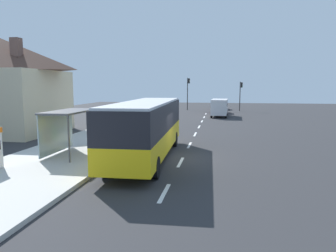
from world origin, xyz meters
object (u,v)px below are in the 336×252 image
Objects in this scene: sedan_far at (220,108)px; recycling_bin_blue at (115,141)px; bus at (147,126)px; traffic_light_near_side at (241,92)px; recycling_bin_red at (122,137)px; white_van at (220,107)px; traffic_light_far_side at (188,89)px; recycling_bin_yellow at (118,139)px; sedan_near at (220,105)px; recycling_bin_green at (125,135)px; bus_shelter at (65,121)px.

sedan_far is 29.88m from recycling_bin_blue.
bus is 2.36× the size of traffic_light_near_side.
sedan_far is at bearing -123.75° from traffic_light_near_side.
traffic_light_near_side is at bearing 74.05° from recycling_bin_blue.
white_van is at bearing 73.97° from recycling_bin_red.
sedan_far is at bearing 82.62° from bus.
recycling_bin_blue is at bearing 143.52° from bus.
traffic_light_near_side reaches higher than bus.
white_van is 24.53m from recycling_bin_blue.
recycling_bin_blue is at bearing -90.00° from recycling_bin_red.
traffic_light_far_side is (1.10, 33.35, 2.90)m from recycling_bin_red.
traffic_light_far_side is at bearing 88.16° from recycling_bin_yellow.
sedan_near is 0.95× the size of traffic_light_near_side.
recycling_bin_red is 1.00× the size of recycling_bin_green.
traffic_light_near_side is (9.70, 33.25, 2.48)m from recycling_bin_yellow.
recycling_bin_red is at bearing -106.60° from traffic_light_near_side.
traffic_light_far_side reaches higher than traffic_light_near_side.
recycling_bin_green is at bearing -106.52° from white_van.
bus is 4.71m from bus_shelter.
traffic_light_near_side is at bearing 72.18° from white_van.
bus is 11.66× the size of recycling_bin_blue.
bus_shelter is (-2.21, -2.09, 1.44)m from recycling_bin_blue.
bus_shelter reaches higher than white_van.
sedan_near and sedan_far have the same top height.
sedan_far is at bearing -90.01° from sedan_near.
recycling_bin_yellow is 0.20× the size of traffic_light_near_side.
recycling_bin_red is at bearing -90.00° from recycling_bin_green.
white_van is 1.32× the size of bus_shelter.
white_van reaches higher than sedan_near.
recycling_bin_green is at bearing 90.00° from recycling_bin_red.
recycling_bin_red is at bearing 90.00° from recycling_bin_blue.
sedan_near is at bearing 79.64° from recycling_bin_red.
recycling_bin_green is at bearing -103.51° from sedan_far.
recycling_bin_blue is (-2.49, 1.84, -1.19)m from bus.
traffic_light_far_side reaches higher than sedan_far.
recycling_bin_yellow is 0.24× the size of bus_shelter.
traffic_light_far_side is 37.02m from bus_shelter.
sedan_near reaches higher than recycling_bin_green.
traffic_light_near_side is (3.20, 4.79, 2.35)m from sedan_far.
recycling_bin_green is 32.80m from traffic_light_far_side.
recycling_bin_blue is 3.37m from bus_shelter.
traffic_light_far_side is at bearing 134.03° from sedan_far.
bus is at bearing -36.48° from recycling_bin_blue.
recycling_bin_blue is 1.00× the size of recycling_bin_red.
bus_shelter is (-8.72, -39.07, 1.31)m from sedan_near.
recycling_bin_blue is 0.20× the size of traffic_light_near_side.
traffic_light_far_side is at bearing -157.64° from sedan_near.
recycling_bin_yellow is at bearing -106.27° from traffic_light_near_side.
traffic_light_far_side is (-5.30, 11.08, 2.21)m from white_van.
bus is at bearing -57.73° from recycling_bin_green.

